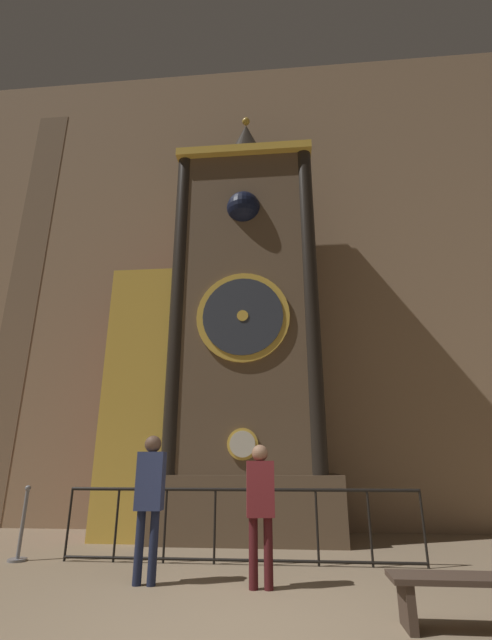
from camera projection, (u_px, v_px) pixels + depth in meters
The scene contains 7 objects.
cathedral_back_wall at pixel (263, 261), 11.43m from camera, with size 24.00×0.32×13.07m.
clock_tower at pixel (228, 336), 9.45m from camera, with size 4.78×1.82×10.10m.
railing_fence at pixel (240, 521), 6.41m from camera, with size 5.38×0.05×1.05m.
visitor_near at pixel (150, 491), 5.51m from camera, with size 0.35×0.23×1.76m.
visitor_far at pixel (260, 499), 5.31m from camera, with size 0.36×0.26×1.64m.
stanchion_post at pixel (21, 535), 6.57m from camera, with size 0.28×0.28×1.07m.
visitor_bench at pixel (466, 591), 3.85m from camera, with size 1.33×0.40×0.44m.
Camera 1 is at (0.39, -4.22, 1.42)m, focal length 24.00 mm.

